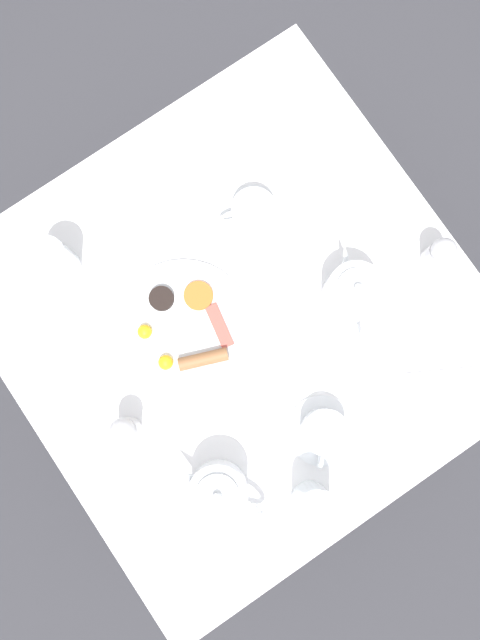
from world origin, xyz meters
TOP-DOWN VIEW (x-y plane):
  - ground_plane at (0.00, 0.00)m, footprint 8.00×8.00m
  - table at (0.00, 0.00)m, footprint 0.93×0.94m
  - breakfast_plate at (0.11, -0.05)m, footprint 0.29×0.29m
  - teapot_near at (-0.21, 0.09)m, footprint 0.11×0.19m
  - teapot_far at (0.22, 0.25)m, footprint 0.11×0.18m
  - teacup_with_saucer_left at (-0.14, -0.16)m, footprint 0.14×0.14m
  - teacup_with_saucer_right at (-0.01, 0.28)m, footprint 0.14×0.14m
  - water_glass_tall at (0.24, -0.30)m, footprint 0.08×0.08m
  - water_glass_short at (0.09, 0.37)m, footprint 0.08×0.08m
  - creamer_jug at (-0.35, -0.39)m, footprint 0.09×0.06m
  - pepper_grinder at (0.31, 0.06)m, footprint 0.05×0.05m
  - salt_grinder at (-0.40, 0.12)m, footprint 0.05×0.05m
  - fork_by_plate at (-0.26, 0.31)m, footprint 0.17×0.10m
  - knife_by_plate at (-0.04, -0.33)m, footprint 0.18×0.09m

SIDE VIEW (x-z plane):
  - ground_plane at x=0.00m, z-range 0.00..0.00m
  - table at x=0.00m, z-range 0.28..1.00m
  - fork_by_plate at x=-0.26m, z-range 0.71..0.72m
  - knife_by_plate at x=-0.04m, z-range 0.71..0.72m
  - breakfast_plate at x=0.11m, z-range 0.70..0.74m
  - creamer_jug at x=-0.35m, z-range 0.71..0.77m
  - teacup_with_saucer_right at x=-0.01m, z-range 0.71..0.78m
  - teacup_with_saucer_left at x=-0.14m, z-range 0.71..0.78m
  - teapot_near at x=-0.21m, z-range 0.70..0.83m
  - teapot_far at x=0.22m, z-range 0.70..0.83m
  - pepper_grinder at x=0.31m, z-range 0.72..0.82m
  - salt_grinder at x=-0.40m, z-range 0.72..0.82m
  - water_glass_short at x=0.09m, z-range 0.71..0.83m
  - water_glass_tall at x=0.24m, z-range 0.71..0.84m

